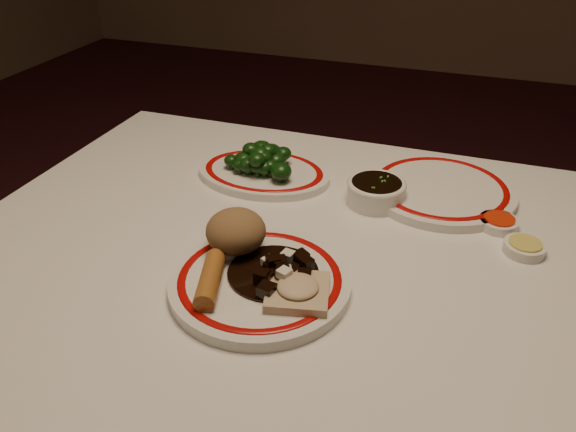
# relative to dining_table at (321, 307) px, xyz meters

# --- Properties ---
(dining_table) EXTENTS (1.20, 0.90, 0.75)m
(dining_table) POSITION_rel_dining_table_xyz_m (0.00, 0.00, 0.00)
(dining_table) COLOR white
(dining_table) RESTS_ON ground
(main_plate) EXTENTS (0.30, 0.30, 0.02)m
(main_plate) POSITION_rel_dining_table_xyz_m (-0.07, -0.09, 0.10)
(main_plate) COLOR white
(main_plate) RESTS_ON dining_table
(rice_mound) EXTENTS (0.09, 0.09, 0.06)m
(rice_mound) POSITION_rel_dining_table_xyz_m (-0.13, -0.04, 0.14)
(rice_mound) COLOR olive
(rice_mound) RESTS_ON main_plate
(spring_roll) EXTENTS (0.06, 0.11, 0.03)m
(spring_roll) POSITION_rel_dining_table_xyz_m (-0.12, -0.13, 0.12)
(spring_roll) COLOR #A26528
(spring_roll) RESTS_ON main_plate
(fried_wonton) EXTENTS (0.10, 0.10, 0.02)m
(fried_wonton) POSITION_rel_dining_table_xyz_m (-0.00, -0.11, 0.12)
(fried_wonton) COLOR #C3AD89
(fried_wonton) RESTS_ON main_plate
(stirfry_heap) EXTENTS (0.13, 0.13, 0.03)m
(stirfry_heap) POSITION_rel_dining_table_xyz_m (-0.04, -0.08, 0.12)
(stirfry_heap) COLOR black
(stirfry_heap) RESTS_ON main_plate
(broccoli_plate) EXTENTS (0.26, 0.23, 0.02)m
(broccoli_plate) POSITION_rel_dining_table_xyz_m (-0.19, 0.22, 0.10)
(broccoli_plate) COLOR white
(broccoli_plate) RESTS_ON dining_table
(broccoli_pile) EXTENTS (0.14, 0.11, 0.05)m
(broccoli_pile) POSITION_rel_dining_table_xyz_m (-0.19, 0.22, 0.13)
(broccoli_pile) COLOR #23471C
(broccoli_pile) RESTS_ON broccoli_plate
(soy_bowl) EXTENTS (0.10, 0.10, 0.04)m
(soy_bowl) POSITION_rel_dining_table_xyz_m (0.04, 0.20, 0.11)
(soy_bowl) COLOR white
(soy_bowl) RESTS_ON dining_table
(sweet_sour_dish) EXTENTS (0.06, 0.06, 0.02)m
(sweet_sour_dish) POSITION_rel_dining_table_xyz_m (0.25, 0.19, 0.10)
(sweet_sour_dish) COLOR white
(sweet_sour_dish) RESTS_ON dining_table
(mustard_dish) EXTENTS (0.06, 0.06, 0.02)m
(mustard_dish) POSITION_rel_dining_table_xyz_m (0.29, 0.12, 0.10)
(mustard_dish) COLOR white
(mustard_dish) RESTS_ON dining_table
(far_plate) EXTENTS (0.31, 0.31, 0.02)m
(far_plate) POSITION_rel_dining_table_xyz_m (0.14, 0.27, 0.10)
(far_plate) COLOR white
(far_plate) RESTS_ON dining_table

